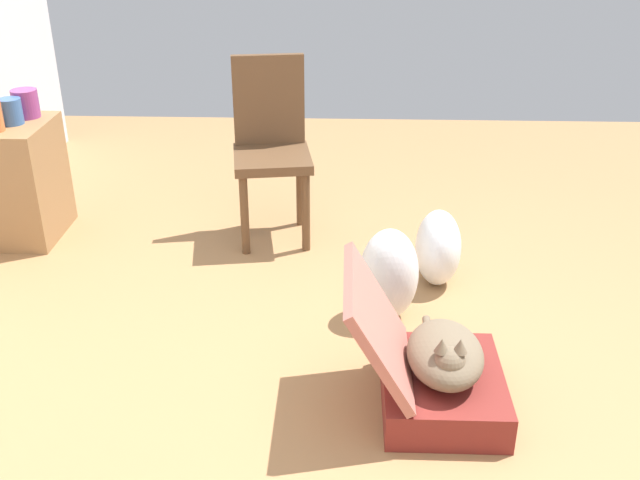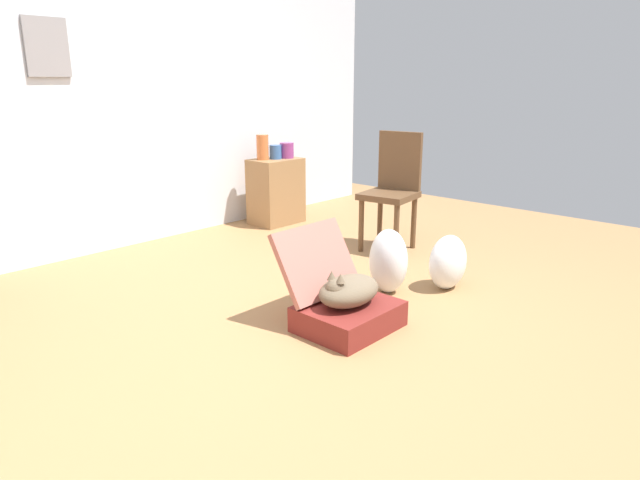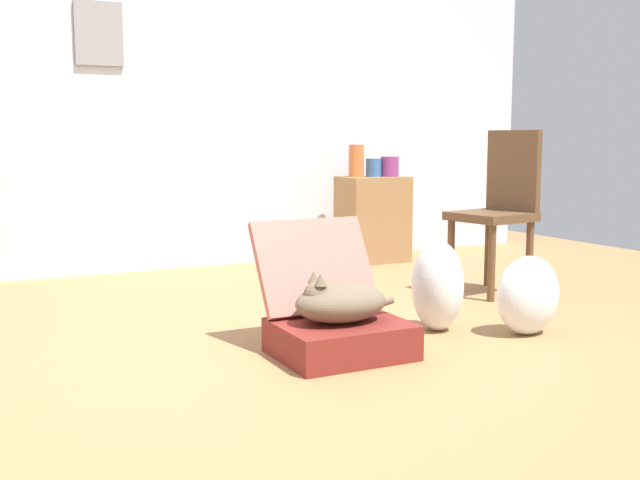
{
  "view_description": "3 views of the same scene",
  "coord_description": "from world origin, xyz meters",
  "px_view_note": "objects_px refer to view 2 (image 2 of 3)",
  "views": [
    {
      "loc": [
        -2.1,
        0.1,
        1.82
      ],
      "look_at": [
        0.5,
        0.2,
        0.53
      ],
      "focal_mm": 41.9,
      "sensor_mm": 36.0,
      "label": 1
    },
    {
      "loc": [
        -2.1,
        -2.16,
        1.38
      ],
      "look_at": [
        0.5,
        0.25,
        0.36
      ],
      "focal_mm": 31.42,
      "sensor_mm": 36.0,
      "label": 2
    },
    {
      "loc": [
        -1.28,
        -3.0,
        0.91
      ],
      "look_at": [
        0.35,
        0.25,
        0.43
      ],
      "focal_mm": 42.19,
      "sensor_mm": 36.0,
      "label": 3
    }
  ],
  "objects_px": {
    "suitcase_base": "(349,316)",
    "vase_short": "(287,150)",
    "cat": "(348,290)",
    "plastic_bag_white": "(388,261)",
    "chair": "(393,187)",
    "vase_round": "(276,152)",
    "side_table": "(276,191)",
    "plastic_bag_clear": "(448,262)",
    "vase_tall": "(263,147)"
  },
  "relations": [
    {
      "from": "suitcase_base",
      "to": "vase_short",
      "type": "distance_m",
      "value": 2.67
    },
    {
      "from": "suitcase_base",
      "to": "cat",
      "type": "bearing_deg",
      "value": 177.14
    },
    {
      "from": "suitcase_base",
      "to": "plastic_bag_white",
      "type": "relative_size",
      "value": 1.24
    },
    {
      "from": "cat",
      "to": "chair",
      "type": "relative_size",
      "value": 0.5
    },
    {
      "from": "vase_round",
      "to": "cat",
      "type": "bearing_deg",
      "value": -123.87
    },
    {
      "from": "plastic_bag_white",
      "to": "vase_short",
      "type": "bearing_deg",
      "value": 64.44
    },
    {
      "from": "side_table",
      "to": "chair",
      "type": "xyz_separation_m",
      "value": [
        0.08,
        -1.35,
        0.2
      ]
    },
    {
      "from": "cat",
      "to": "plastic_bag_clear",
      "type": "height_order",
      "value": "plastic_bag_clear"
    },
    {
      "from": "cat",
      "to": "vase_tall",
      "type": "height_order",
      "value": "vase_tall"
    },
    {
      "from": "plastic_bag_clear",
      "to": "chair",
      "type": "height_order",
      "value": "chair"
    },
    {
      "from": "side_table",
      "to": "suitcase_base",
      "type": "bearing_deg",
      "value": -123.64
    },
    {
      "from": "suitcase_base",
      "to": "vase_tall",
      "type": "xyz_separation_m",
      "value": [
        1.29,
        2.16,
        0.69
      ]
    },
    {
      "from": "suitcase_base",
      "to": "plastic_bag_white",
      "type": "bearing_deg",
      "value": 15.93
    },
    {
      "from": "cat",
      "to": "side_table",
      "type": "bearing_deg",
      "value": 56.21
    },
    {
      "from": "side_table",
      "to": "vase_short",
      "type": "distance_m",
      "value": 0.41
    },
    {
      "from": "cat",
      "to": "plastic_bag_clear",
      "type": "xyz_separation_m",
      "value": [
        0.96,
        -0.08,
        -0.05
      ]
    },
    {
      "from": "plastic_bag_clear",
      "to": "vase_short",
      "type": "distance_m",
      "value": 2.3
    },
    {
      "from": "vase_tall",
      "to": "vase_short",
      "type": "height_order",
      "value": "vase_tall"
    },
    {
      "from": "vase_tall",
      "to": "vase_round",
      "type": "bearing_deg",
      "value": -22.42
    },
    {
      "from": "cat",
      "to": "vase_tall",
      "type": "bearing_deg",
      "value": 59.06
    },
    {
      "from": "cat",
      "to": "plastic_bag_clear",
      "type": "distance_m",
      "value": 0.97
    },
    {
      "from": "cat",
      "to": "plastic_bag_white",
      "type": "xyz_separation_m",
      "value": [
        0.63,
        0.18,
        -0.02
      ]
    },
    {
      "from": "vase_tall",
      "to": "side_table",
      "type": "bearing_deg",
      "value": -19.9
    },
    {
      "from": "vase_round",
      "to": "suitcase_base",
      "type": "bearing_deg",
      "value": -123.71
    },
    {
      "from": "vase_round",
      "to": "vase_tall",
      "type": "bearing_deg",
      "value": 157.58
    },
    {
      "from": "plastic_bag_clear",
      "to": "side_table",
      "type": "height_order",
      "value": "side_table"
    },
    {
      "from": "cat",
      "to": "plastic_bag_white",
      "type": "bearing_deg",
      "value": 15.7
    },
    {
      "from": "plastic_bag_clear",
      "to": "vase_short",
      "type": "xyz_separation_m",
      "value": [
        0.58,
        2.16,
        0.53
      ]
    },
    {
      "from": "suitcase_base",
      "to": "chair",
      "type": "bearing_deg",
      "value": 27.53
    },
    {
      "from": "vase_short",
      "to": "chair",
      "type": "height_order",
      "value": "chair"
    },
    {
      "from": "cat",
      "to": "plastic_bag_white",
      "type": "relative_size",
      "value": 1.11
    },
    {
      "from": "vase_tall",
      "to": "chair",
      "type": "xyz_separation_m",
      "value": [
        0.2,
        -1.39,
        -0.24
      ]
    },
    {
      "from": "vase_tall",
      "to": "vase_round",
      "type": "relative_size",
      "value": 1.77
    },
    {
      "from": "cat",
      "to": "vase_short",
      "type": "xyz_separation_m",
      "value": [
        1.54,
        2.08,
        0.48
      ]
    },
    {
      "from": "suitcase_base",
      "to": "side_table",
      "type": "bearing_deg",
      "value": 56.36
    },
    {
      "from": "suitcase_base",
      "to": "vase_round",
      "type": "xyz_separation_m",
      "value": [
        1.41,
        2.11,
        0.63
      ]
    },
    {
      "from": "cat",
      "to": "vase_tall",
      "type": "distance_m",
      "value": 2.58
    },
    {
      "from": "cat",
      "to": "vase_round",
      "type": "height_order",
      "value": "vase_round"
    },
    {
      "from": "side_table",
      "to": "vase_short",
      "type": "bearing_deg",
      "value": -16.66
    },
    {
      "from": "cat",
      "to": "plastic_bag_clear",
      "type": "relative_size",
      "value": 1.3
    },
    {
      "from": "vase_short",
      "to": "plastic_bag_white",
      "type": "bearing_deg",
      "value": -115.56
    },
    {
      "from": "vase_round",
      "to": "chair",
      "type": "relative_size",
      "value": 0.14
    },
    {
      "from": "plastic_bag_white",
      "to": "vase_tall",
      "type": "height_order",
      "value": "vase_tall"
    },
    {
      "from": "suitcase_base",
      "to": "side_table",
      "type": "height_order",
      "value": "side_table"
    },
    {
      "from": "chair",
      "to": "suitcase_base",
      "type": "bearing_deg",
      "value": -71.31
    },
    {
      "from": "plastic_bag_white",
      "to": "plastic_bag_clear",
      "type": "distance_m",
      "value": 0.42
    },
    {
      "from": "plastic_bag_clear",
      "to": "vase_round",
      "type": "height_order",
      "value": "vase_round"
    },
    {
      "from": "plastic_bag_white",
      "to": "vase_round",
      "type": "distance_m",
      "value": 2.15
    },
    {
      "from": "suitcase_base",
      "to": "plastic_bag_clear",
      "type": "relative_size",
      "value": 1.44
    },
    {
      "from": "plastic_bag_white",
      "to": "vase_tall",
      "type": "distance_m",
      "value": 2.17
    }
  ]
}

